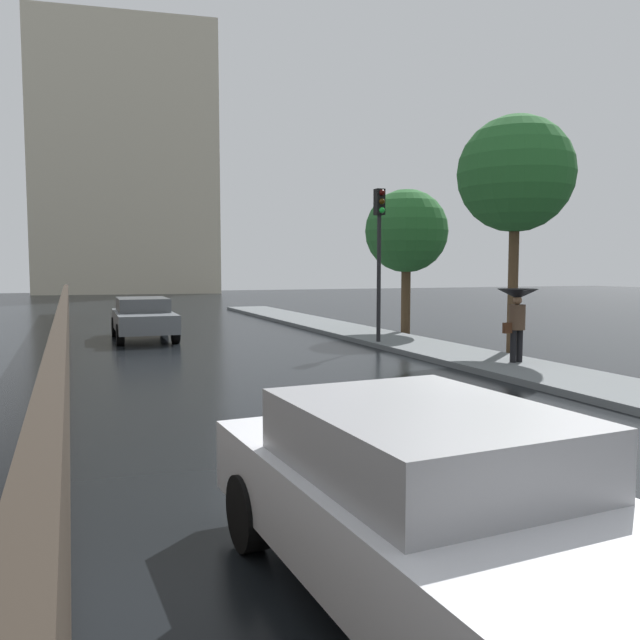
{
  "coord_description": "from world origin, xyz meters",
  "views": [
    {
      "loc": [
        -4.15,
        -4.98,
        2.3
      ],
      "look_at": [
        0.56,
        7.04,
        1.25
      ],
      "focal_mm": 35.93,
      "sensor_mm": 36.0,
      "label": 1
    }
  ],
  "objects_px": {
    "street_tree_near": "(406,232)",
    "street_tree_far": "(516,175)",
    "car_grey_near_kerb": "(143,317)",
    "car_white_mid_road": "(430,504)",
    "pedestrian_with_umbrella_far": "(517,305)",
    "traffic_light": "(379,237)"
  },
  "relations": [
    {
      "from": "street_tree_near",
      "to": "street_tree_far",
      "type": "height_order",
      "value": "street_tree_far"
    },
    {
      "from": "car_grey_near_kerb",
      "to": "street_tree_near",
      "type": "height_order",
      "value": "street_tree_near"
    },
    {
      "from": "car_white_mid_road",
      "to": "street_tree_far",
      "type": "xyz_separation_m",
      "value": [
        8.73,
        10.3,
        4.0
      ]
    },
    {
      "from": "car_grey_near_kerb",
      "to": "car_white_mid_road",
      "type": "height_order",
      "value": "car_white_mid_road"
    },
    {
      "from": "car_grey_near_kerb",
      "to": "street_tree_far",
      "type": "xyz_separation_m",
      "value": [
        8.74,
        -7.35,
        4.01
      ]
    },
    {
      "from": "street_tree_near",
      "to": "pedestrian_with_umbrella_far",
      "type": "bearing_deg",
      "value": -99.7
    },
    {
      "from": "car_white_mid_road",
      "to": "street_tree_near",
      "type": "relative_size",
      "value": 0.87
    },
    {
      "from": "pedestrian_with_umbrella_far",
      "to": "car_white_mid_road",
      "type": "bearing_deg",
      "value": 48.5
    },
    {
      "from": "car_white_mid_road",
      "to": "street_tree_near",
      "type": "xyz_separation_m",
      "value": [
        8.58,
        15.81,
        2.82
      ]
    },
    {
      "from": "car_grey_near_kerb",
      "to": "traffic_light",
      "type": "bearing_deg",
      "value": 144.92
    },
    {
      "from": "car_grey_near_kerb",
      "to": "street_tree_far",
      "type": "relative_size",
      "value": 0.68
    },
    {
      "from": "street_tree_far",
      "to": "pedestrian_with_umbrella_far",
      "type": "bearing_deg",
      "value": -125.74
    },
    {
      "from": "car_grey_near_kerb",
      "to": "street_tree_far",
      "type": "distance_m",
      "value": 12.1
    },
    {
      "from": "traffic_light",
      "to": "street_tree_near",
      "type": "relative_size",
      "value": 0.89
    },
    {
      "from": "car_grey_near_kerb",
      "to": "street_tree_far",
      "type": "height_order",
      "value": "street_tree_far"
    },
    {
      "from": "pedestrian_with_umbrella_far",
      "to": "street_tree_near",
      "type": "bearing_deg",
      "value": -99.89
    },
    {
      "from": "car_grey_near_kerb",
      "to": "street_tree_near",
      "type": "distance_m",
      "value": 9.22
    },
    {
      "from": "car_white_mid_road",
      "to": "car_grey_near_kerb",
      "type": "bearing_deg",
      "value": -92.99
    },
    {
      "from": "car_grey_near_kerb",
      "to": "car_white_mid_road",
      "type": "xyz_separation_m",
      "value": [
        0.01,
        -17.65,
        0.0
      ]
    },
    {
      "from": "pedestrian_with_umbrella_far",
      "to": "street_tree_near",
      "type": "xyz_separation_m",
      "value": [
        1.28,
        7.51,
        2.08
      ]
    },
    {
      "from": "car_white_mid_road",
      "to": "street_tree_near",
      "type": "bearing_deg",
      "value": -121.51
    },
    {
      "from": "street_tree_far",
      "to": "street_tree_near",
      "type": "bearing_deg",
      "value": 91.58
    }
  ]
}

